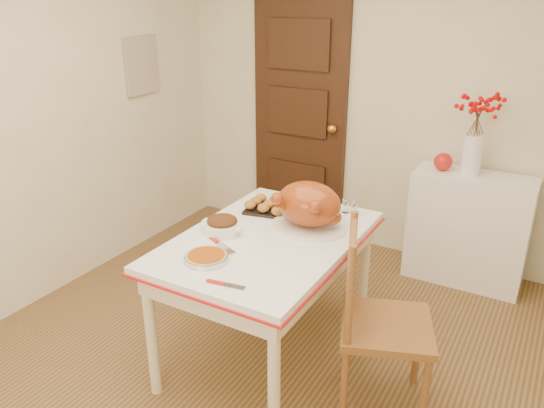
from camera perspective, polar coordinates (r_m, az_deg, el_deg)
The scene contains 18 objects.
floor at distance 3.21m, azimuth -2.57°, elevation -18.16°, with size 3.50×4.00×0.00m, color #51381E.
wall_back at distance 4.35m, azimuth 11.61°, elevation 10.77°, with size 3.50×0.00×2.50m, color beige.
wall_left at distance 3.80m, azimuth -26.07°, elevation 7.36°, with size 0.00×4.00×2.50m, color beige.
door_back at distance 4.63m, azimuth 2.97°, elevation 9.07°, with size 0.85×0.06×2.06m, color black.
photo_board at distance 4.51m, azimuth -13.77°, elevation 14.21°, with size 0.03×0.35×0.45m, color beige.
sideboard at distance 4.21m, azimuth 20.22°, elevation -2.50°, with size 0.83×0.37×0.83m, color white.
kitchen_table at distance 3.15m, azimuth -0.46°, elevation -10.07°, with size 0.91×1.32×0.79m, color white, non-canonical shape.
chair_oak at distance 2.81m, azimuth 12.20°, elevation -12.27°, with size 0.45×0.45×1.02m, color brown, non-canonical shape.
berry_vase at distance 3.99m, azimuth 20.92°, elevation 7.07°, with size 0.31×0.31×0.60m, color white, non-canonical shape.
apple at distance 4.08m, azimuth 17.84°, elevation 4.33°, with size 0.13×0.13×0.13m, color red.
turkey_platter at distance 3.01m, azimuth 3.94°, elevation -0.25°, with size 0.44×0.35×0.28m, color brown, non-canonical shape.
pumpkin_pie at distance 2.72m, azimuth -7.05°, elevation -5.61°, with size 0.22×0.22×0.05m, color #94400C.
stuffing_dish at distance 3.00m, azimuth -5.35°, elevation -2.25°, with size 0.25×0.20×0.10m, color #4E2B11, non-canonical shape.
rolls_tray at distance 3.28m, azimuth -0.33°, elevation -0.18°, with size 0.28×0.22×0.07m, color #B4641D, non-canonical shape.
pie_server at distance 2.50m, azimuth -5.00°, elevation -8.57°, with size 0.19×0.06×0.01m, color silver, non-canonical shape.
carving_knife at distance 2.87m, azimuth -5.51°, elevation -4.33°, with size 0.25×0.06×0.01m, color silver, non-canonical shape.
drinking_glass at distance 3.30m, azimuth 4.55°, elevation 0.23°, with size 0.06×0.06×0.11m, color white.
shaker_pair at distance 3.28m, azimuth 8.32°, elevation -0.26°, with size 0.09×0.04×0.09m, color white, non-canonical shape.
Camera 1 is at (1.34, -2.05, 2.07)m, focal length 35.17 mm.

